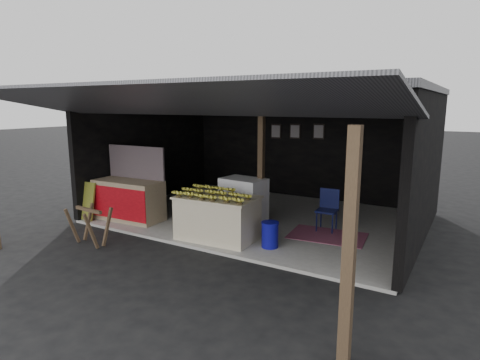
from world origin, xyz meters
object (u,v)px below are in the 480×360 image
Objects in this scene: neighbor_stall at (129,198)px; sawhorse at (89,222)px; water_barrel at (270,235)px; banana_table at (217,218)px; white_crate at (243,202)px; plastic_chair at (328,206)px.

sawhorse is (0.52, -1.52, -0.10)m from neighbor_stall.
banana_table is at bearing -175.06° from water_barrel.
neighbor_stall is (-2.49, -0.97, -0.02)m from white_crate.
neighbor_stall is 1.91× the size of plastic_chair.
plastic_chair is (3.69, 3.11, 0.11)m from sawhorse.
white_crate is at bearing 18.44° from neighbor_stall.
white_crate reaches higher than sawhorse.
banana_table is 1.55× the size of white_crate.
banana_table is at bearing -5.14° from neighbor_stall.
neighbor_stall reaches higher than sawhorse.
water_barrel is 1.71m from plastic_chair.
water_barrel is at bearing -34.47° from white_crate.
neighbor_stall is at bearing 179.98° from water_barrel.
neighbor_stall is at bearing 174.24° from banana_table.
banana_table is 1.85× the size of plastic_chair.
plastic_chair reaches higher than banana_table.
white_crate is at bearing 56.01° from sawhorse.
water_barrel is (3.63, -0.00, -0.27)m from neighbor_stall.
neighbor_stall is 3.67× the size of water_barrel.
neighbor_stall reaches higher than white_crate.
plastic_chair is at bearing 70.15° from water_barrel.
banana_table is 1.08m from white_crate.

